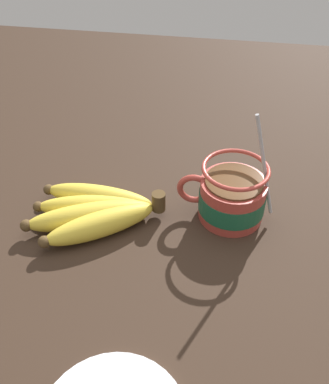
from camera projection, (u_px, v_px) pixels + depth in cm
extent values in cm
cube|color=#332319|center=(184.00, 209.00, 67.20)|extent=(136.16, 136.16, 3.01)
cylinder|color=#B23D33|center=(232.00, 199.00, 61.87)|extent=(9.44, 9.44, 6.38)
cylinder|color=#195638|center=(232.00, 200.00, 61.97)|extent=(9.64, 9.64, 3.03)
torus|color=#B23D33|center=(194.00, 189.00, 61.83)|extent=(5.06, 0.90, 5.06)
cylinder|color=brown|center=(234.00, 181.00, 59.73)|extent=(8.24, 8.24, 0.40)
torus|color=#B23D33|center=(236.00, 169.00, 58.32)|extent=(9.44, 9.44, 0.60)
cylinder|color=#B2B2B7|center=(264.00, 167.00, 57.37)|extent=(4.61, 0.50, 15.93)
ellipsoid|color=#B2B2B7|center=(242.00, 209.00, 62.76)|extent=(3.00, 2.00, 0.80)
cylinder|color=#4C381E|center=(159.00, 202.00, 62.20)|extent=(2.00, 2.00, 3.00)
ellipsoid|color=gold|center=(99.00, 197.00, 64.27)|extent=(16.52, 4.48, 3.65)
sphere|color=#4C381E|center=(49.00, 190.00, 65.62)|extent=(1.64, 1.64, 1.64)
ellipsoid|color=gold|center=(95.00, 207.00, 62.81)|extent=(17.09, 6.22, 3.46)
sphere|color=#4C381E|center=(38.00, 207.00, 62.80)|extent=(1.56, 1.56, 1.56)
ellipsoid|color=gold|center=(91.00, 216.00, 61.04)|extent=(18.03, 10.32, 3.84)
sphere|color=#4C381E|center=(26.00, 226.00, 59.55)|extent=(1.73, 1.73, 1.73)
ellipsoid|color=gold|center=(101.00, 224.00, 59.82)|extent=(15.20, 12.16, 3.76)
sphere|color=#4C381E|center=(44.00, 242.00, 57.25)|extent=(1.69, 1.69, 1.69)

